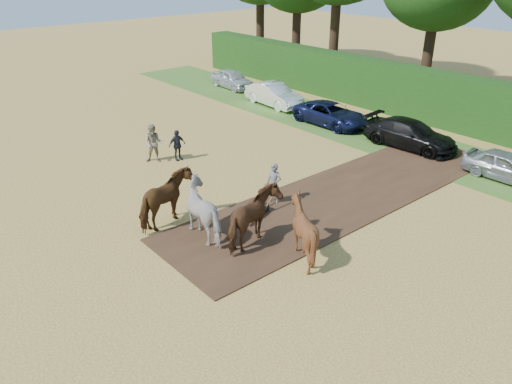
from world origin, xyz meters
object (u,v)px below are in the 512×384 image
Objects in this scene: spectator_far at (177,145)px; spectator_near at (154,143)px; plough_team at (233,214)px; parked_cars at (461,149)px.

spectator_near is at bearing 153.22° from spectator_far.
spectator_near is at bearing 169.10° from plough_team.
spectator_far is (0.53, 0.97, -0.17)m from spectator_near.
plough_team reaches higher than spectator_far.
parked_cars is (9.11, 10.22, -0.07)m from spectator_far.
spectator_far is at bearing 161.63° from plough_team.
plough_team is 0.17× the size of parked_cars.
spectator_near reaches higher than spectator_far.
plough_team is (7.69, -2.55, 0.25)m from spectator_far.
spectator_near is 14.77m from parked_cars.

